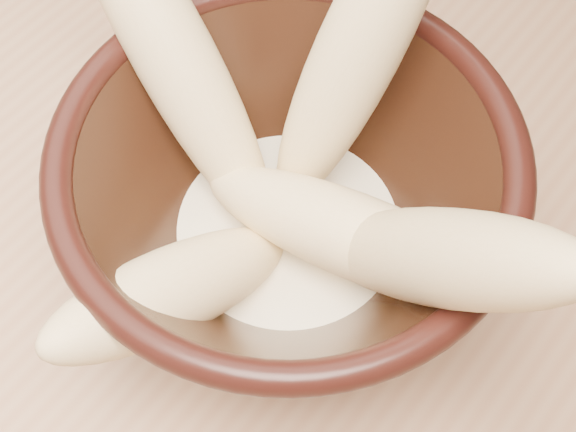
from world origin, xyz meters
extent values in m
cube|color=tan|center=(0.00, 0.00, 0.73)|extent=(1.20, 0.80, 0.04)
cylinder|color=black|center=(0.13, 0.08, 0.76)|extent=(0.10, 0.10, 0.01)
cylinder|color=black|center=(0.13, 0.08, 0.78)|extent=(0.10, 0.10, 0.01)
torus|color=black|center=(0.13, 0.08, 0.87)|extent=(0.23, 0.23, 0.02)
cylinder|color=#F6EAC6|center=(0.13, 0.08, 0.79)|extent=(0.13, 0.13, 0.02)
ellipsoid|color=#EACB8A|center=(0.12, 0.15, 0.88)|extent=(0.06, 0.14, 0.19)
ellipsoid|color=#EACB8A|center=(0.04, 0.10, 0.87)|extent=(0.18, 0.08, 0.17)
ellipsoid|color=#EACB8A|center=(0.21, 0.08, 0.88)|extent=(0.16, 0.07, 0.18)
ellipsoid|color=#EACB8A|center=(0.17, 0.08, 0.84)|extent=(0.18, 0.07, 0.07)
ellipsoid|color=#EACB8A|center=(0.12, 0.01, 0.83)|extent=(0.07, 0.16, 0.11)
camera|label=1|loc=(0.26, -0.08, 1.18)|focal=50.00mm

